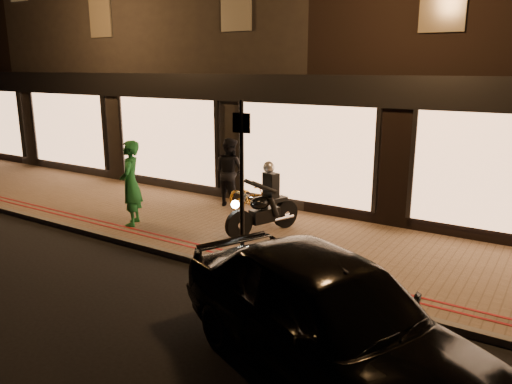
# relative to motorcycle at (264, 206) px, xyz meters

# --- Properties ---
(ground) EXTENTS (90.00, 90.00, 0.00)m
(ground) POSITION_rel_motorcycle_xyz_m (-0.04, -2.04, -0.73)
(ground) COLOR black
(ground) RESTS_ON ground
(sidewalk) EXTENTS (50.00, 4.00, 0.12)m
(sidewalk) POSITION_rel_motorcycle_xyz_m (-0.04, -0.04, -0.67)
(sidewalk) COLOR brown
(sidewalk) RESTS_ON ground
(kerb_stone) EXTENTS (50.00, 0.14, 0.12)m
(kerb_stone) POSITION_rel_motorcycle_xyz_m (-0.04, -1.99, -0.67)
(kerb_stone) COLOR #59544C
(kerb_stone) RESTS_ON ground
(red_kerb_lines) EXTENTS (50.00, 0.26, 0.01)m
(red_kerb_lines) POSITION_rel_motorcycle_xyz_m (-0.04, -1.49, -0.61)
(red_kerb_lines) COLOR maroon
(red_kerb_lines) RESTS_ON sidewalk
(building_row) EXTENTS (48.00, 10.11, 8.50)m
(building_row) POSITION_rel_motorcycle_xyz_m (-0.04, 6.95, 3.51)
(building_row) COLOR black
(building_row) RESTS_ON ground
(motorcycle) EXTENTS (0.86, 1.87, 1.59)m
(motorcycle) POSITION_rel_motorcycle_xyz_m (0.00, 0.00, 0.00)
(motorcycle) COLOR black
(motorcycle) RESTS_ON sidewalk
(sign_post) EXTENTS (0.35, 0.08, 3.00)m
(sign_post) POSITION_rel_motorcycle_xyz_m (0.54, -1.66, 1.06)
(sign_post) COLOR black
(sign_post) RESTS_ON sidewalk
(bicycle_gold) EXTENTS (1.79, 1.05, 0.89)m
(bicycle_gold) POSITION_rel_motorcycle_xyz_m (-0.87, 0.82, -0.17)
(bicycle_gold) COLOR gold
(bicycle_gold) RESTS_ON sidewalk
(person_green) EXTENTS (0.78, 0.85, 1.96)m
(person_green) POSITION_rel_motorcycle_xyz_m (-2.89, -1.14, 0.36)
(person_green) COLOR #1C6B30
(person_green) RESTS_ON sidewalk
(person_dark) EXTENTS (0.97, 0.82, 1.80)m
(person_dark) POSITION_rel_motorcycle_xyz_m (-1.95, 1.43, 0.28)
(person_dark) COLOR black
(person_dark) RESTS_ON sidewalk
(parked_car) EXTENTS (5.01, 3.59, 1.58)m
(parked_car) POSITION_rel_motorcycle_xyz_m (3.32, -3.89, 0.06)
(parked_car) COLOR black
(parked_car) RESTS_ON ground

